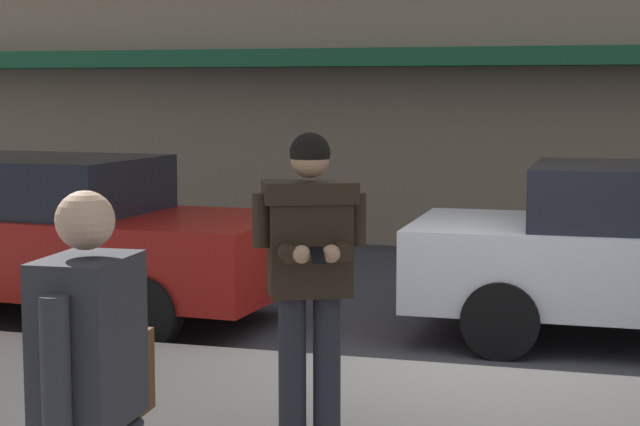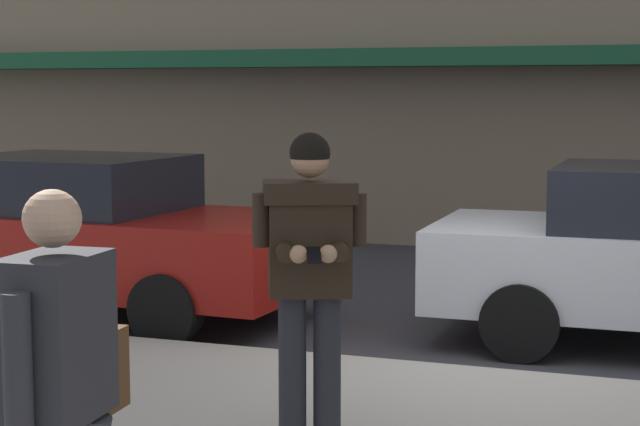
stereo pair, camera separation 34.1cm
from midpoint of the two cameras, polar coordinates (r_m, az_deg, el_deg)
The scene contains 5 objects.
ground_plane at distance 8.32m, azimuth 6.86°, elevation -8.63°, with size 80.00×80.00×0.00m, color #333338.
curb_paint_line at distance 8.28m, azimuth 13.85°, elevation -8.84°, with size 28.00×0.12×0.01m, color silver.
parked_sedan_near at distance 10.54m, azimuth -14.89°, elevation -1.18°, with size 4.60×2.14×1.54m.
man_texting_on_phone at distance 6.05m, azimuth -2.17°, elevation -2.25°, with size 0.61×0.65×1.81m.
pedestrian_with_bag at distance 4.00m, azimuth -14.49°, elevation -9.27°, with size 0.34×0.72×1.70m.
Camera 1 is at (1.10, -7.98, 2.19)m, focal length 60.00 mm.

